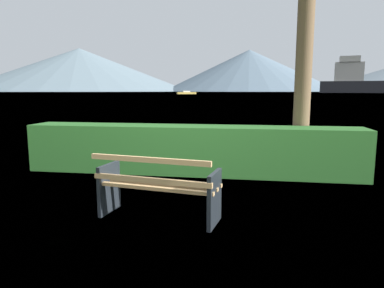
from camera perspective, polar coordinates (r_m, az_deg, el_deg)
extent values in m
plane|color=olive|center=(4.73, -5.24, -11.84)|extent=(1400.00, 1400.00, 0.00)
plane|color=#7A99A8|center=(311.72, 9.12, 8.33)|extent=(620.00, 620.00, 0.00)
cube|color=tan|center=(4.43, -6.34, -7.19)|extent=(1.56, 0.32, 0.04)
cube|color=tan|center=(4.60, -5.32, -6.58)|extent=(1.56, 0.32, 0.04)
cube|color=tan|center=(4.77, -4.38, -6.01)|extent=(1.56, 0.32, 0.04)
cube|color=tan|center=(4.33, -6.78, -5.91)|extent=(1.56, 0.30, 0.06)
cube|color=tan|center=(4.23, -7.11, -2.58)|extent=(1.56, 0.30, 0.06)
cube|color=#1E2328|center=(4.95, -13.38, -7.01)|extent=(0.13, 0.51, 0.68)
cube|color=#1E2328|center=(4.37, 3.68, -8.91)|extent=(0.13, 0.51, 0.68)
cube|color=#2D6B28|center=(7.05, -0.10, -0.91)|extent=(6.69, 0.78, 0.96)
cylinder|color=brown|center=(7.56, 17.91, 15.00)|extent=(0.33, 0.33, 5.08)
cube|color=beige|center=(265.65, 24.23, 10.69)|extent=(20.01, 15.02, 12.60)
cube|color=beige|center=(266.16, 24.34, 12.46)|extent=(14.95, 15.23, 3.94)
cube|color=gold|center=(159.85, -0.92, 8.30)|extent=(8.93, 5.59, 0.90)
cube|color=silver|center=(159.85, -0.92, 8.57)|extent=(3.53, 2.77, 0.61)
cone|color=slate|center=(610.46, -17.82, 11.43)|extent=(359.91, 359.91, 69.26)
cone|color=slate|center=(576.46, 9.30, 11.72)|extent=(277.15, 277.15, 65.48)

